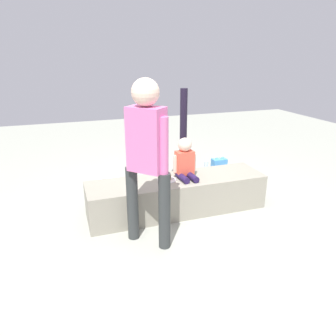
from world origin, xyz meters
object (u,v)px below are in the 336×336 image
water_bottle_far_side (143,173)px  party_cup_red (134,181)px  child_seated (185,161)px  water_bottle_near_gift (206,165)px  handbag_brown_canvas (184,177)px  cake_plate (167,179)px  handbag_black_leather (105,195)px  cake_box_white (110,185)px  adult_standing (147,150)px  gift_bag (219,169)px

water_bottle_far_side → party_cup_red: bearing=-136.8°
child_seated → water_bottle_near_gift: 1.49m
handbag_brown_canvas → water_bottle_near_gift: bearing=34.9°
cake_plate → handbag_black_leather: bearing=143.6°
party_cup_red → cake_box_white: bearing=-172.4°
water_bottle_near_gift → handbag_brown_canvas: size_ratio=0.72×
child_seated → party_cup_red: 1.20m
handbag_black_leather → adult_standing: bearing=-74.7°
child_seated → gift_bag: child_seated is taller
party_cup_red → cake_box_white: size_ratio=0.33×
party_cup_red → handbag_brown_canvas: bearing=-16.4°
gift_bag → cake_box_white: (-1.64, 0.17, -0.10)m
water_bottle_far_side → handbag_black_leather: 0.94m
water_bottle_near_gift → handbag_black_leather: bearing=-159.3°
water_bottle_far_side → adult_standing: bearing=-102.8°
water_bottle_near_gift → handbag_black_leather: 1.85m
child_seated → gift_bag: bearing=41.0°
adult_standing → water_bottle_near_gift: size_ratio=7.12×
cake_plate → handbag_black_leather: cake_plate is taller
water_bottle_near_gift → handbag_black_leather: (-1.73, -0.66, 0.01)m
cake_plate → handbag_brown_canvas: 1.00m
cake_plate → handbag_brown_canvas: bearing=55.6°
gift_bag → handbag_brown_canvas: bearing=178.7°
child_seated → cake_box_white: size_ratio=1.46×
water_bottle_far_side → handbag_black_leather: (-0.67, -0.66, 0.02)m
water_bottle_near_gift → water_bottle_far_side: bearing=179.7°
gift_bag → water_bottle_far_side: gift_bag is taller
child_seated → handbag_black_leather: child_seated is taller
child_seated → gift_bag: (0.86, 0.75, -0.47)m
cake_plate → handbag_brown_canvas: cake_plate is taller
cake_box_white → handbag_brown_canvas: (1.08, -0.16, 0.04)m
child_seated → adult_standing: size_ratio=0.30×
gift_bag → handbag_black_leather: bearing=-171.1°
cake_plate → gift_bag: size_ratio=0.60×
handbag_brown_canvas → water_bottle_far_side: bearing=144.9°
handbag_black_leather → handbag_brown_canvas: handbag_black_leather is taller
adult_standing → gift_bag: bearing=41.8°
handbag_black_leather → handbag_brown_canvas: bearing=13.4°
adult_standing → cake_plate: (0.38, 0.55, -0.54)m
water_bottle_far_side → handbag_brown_canvas: size_ratio=0.65×
gift_bag → cake_box_white: gift_bag is taller
handbag_black_leather → gift_bag: bearing=8.9°
water_bottle_near_gift → party_cup_red: (-1.24, -0.16, -0.05)m
adult_standing → handbag_black_leather: (-0.29, 1.04, -0.86)m
child_seated → cake_box_white: (-0.78, 0.92, -0.57)m
adult_standing → gift_bag: (1.48, 1.32, -0.82)m
water_bottle_far_side → handbag_brown_canvas: (0.53, -0.37, 0.01)m
water_bottle_near_gift → water_bottle_far_side: (-1.06, 0.01, -0.01)m
adult_standing → water_bottle_far_side: (0.39, 1.71, -0.89)m
child_seated → handbag_brown_canvas: bearing=68.3°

